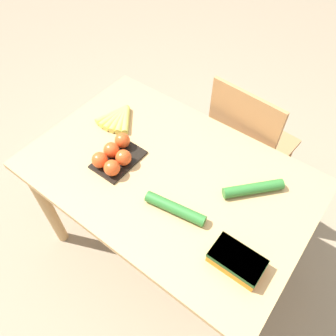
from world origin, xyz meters
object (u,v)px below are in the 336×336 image
object	(u,v)px
tomato_pack	(115,156)
carrot_bag	(237,260)
cucumber_far	(175,208)
cucumber_near	(253,189)
chair	(247,145)
banana_bunch	(118,118)

from	to	relation	value
tomato_pack	carrot_bag	bearing A→B (deg)	-7.75
cucumber_far	cucumber_near	bearing A→B (deg)	53.70
chair	carrot_bag	xyz separation A→B (m)	(0.32, -0.76, 0.28)
chair	banana_bunch	size ratio (longest dim) A/B	4.84
banana_bunch	cucumber_far	distance (m)	0.59
cucumber_near	chair	bearing A→B (deg)	115.83
cucumber_near	cucumber_far	bearing A→B (deg)	-126.30
carrot_bag	cucumber_far	distance (m)	0.30
banana_bunch	carrot_bag	size ratio (longest dim) A/B	1.01
chair	tomato_pack	bearing A→B (deg)	67.71
carrot_bag	banana_bunch	bearing A→B (deg)	160.51
chair	carrot_bag	world-z (taller)	chair
tomato_pack	cucumber_far	distance (m)	0.37
tomato_pack	cucumber_near	bearing A→B (deg)	21.55
carrot_bag	cucumber_near	size ratio (longest dim) A/B	0.86
banana_bunch	tomato_pack	distance (m)	0.27
banana_bunch	cucumber_far	world-z (taller)	cucumber_far
banana_bunch	carrot_bag	bearing A→B (deg)	-19.49
tomato_pack	cucumber_near	size ratio (longest dim) A/B	1.03
chair	tomato_pack	size ratio (longest dim) A/B	4.07
chair	tomato_pack	distance (m)	0.81
banana_bunch	cucumber_far	bearing A→B (deg)	-25.28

